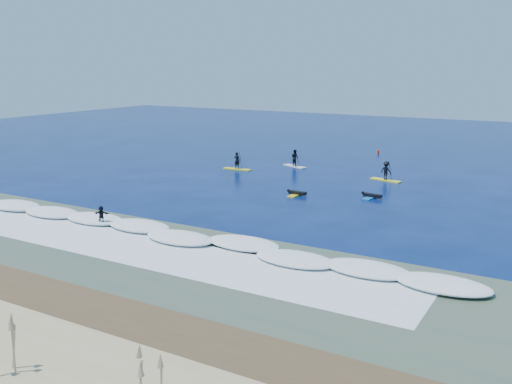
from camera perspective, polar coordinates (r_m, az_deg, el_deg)
The scene contains 12 objects.
ground at distance 45.07m, azimuth -0.47°, elevation -1.20°, with size 160.00×160.00×0.00m, color #03123F.
wet_sand_strip at distance 29.57m, azimuth -22.50°, elevation -9.84°, with size 90.00×5.00×0.08m, color #4B3723.
shallow_water at distance 34.25m, azimuth -12.53°, elevation -6.06°, with size 90.00×13.00×0.01m, color #3A4F3F.
breaking_wave at distance 37.13m, azimuth -8.36°, elevation -4.41°, with size 40.00×6.00×0.30m, color white.
whitewater at distance 34.95m, azimuth -11.42°, elevation -5.63°, with size 34.00×5.00×0.02m, color silver.
sup_paddler_left at distance 59.60m, azimuth -1.91°, elevation 2.89°, with size 3.10×0.96×2.14m.
sup_paddler_center at distance 61.35m, azimuth 3.91°, elevation 3.28°, with size 3.12×1.91×2.15m.
sup_paddler_right at distance 55.26m, azimuth 12.87°, elevation 1.97°, with size 3.16×1.49×2.15m.
prone_paddler_near at distance 48.14m, azimuth 4.07°, elevation -0.14°, with size 1.77×2.24×0.47m.
prone_paddler_far at distance 48.01m, azimuth 11.47°, elevation -0.39°, with size 1.82×2.33×0.48m.
wave_surfer at distance 40.18m, azimuth -15.20°, elevation -2.32°, with size 1.80×1.09×1.26m.
marker_buoy at distance 71.52m, azimuth 12.12°, elevation 3.96°, with size 0.27×0.27×0.65m.
Camera 1 is at (22.24, -37.67, 10.87)m, focal length 40.00 mm.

